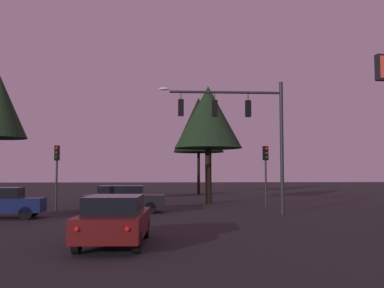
# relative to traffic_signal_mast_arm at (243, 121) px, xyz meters

# --- Properties ---
(ground_plane) EXTENTS (168.00, 168.00, 0.00)m
(ground_plane) POSITION_rel_traffic_signal_mast_arm_xyz_m (-4.30, 6.09, -5.03)
(ground_plane) COLOR black
(ground_plane) RESTS_ON ground
(traffic_signal_mast_arm) EXTENTS (6.79, 0.37, 7.22)m
(traffic_signal_mast_arm) POSITION_rel_traffic_signal_mast_arm_xyz_m (0.00, 0.00, 0.00)
(traffic_signal_mast_arm) COLOR #232326
(traffic_signal_mast_arm) RESTS_ON ground
(traffic_light_corner_left) EXTENTS (0.36, 0.38, 3.96)m
(traffic_light_corner_left) POSITION_rel_traffic_signal_mast_arm_xyz_m (2.29, 4.44, -2.21)
(traffic_light_corner_left) COLOR #232326
(traffic_light_corner_left) RESTS_ON ground
(traffic_light_corner_right) EXTENTS (0.32, 0.36, 3.89)m
(traffic_light_corner_right) POSITION_rel_traffic_signal_mast_arm_xyz_m (-10.70, 3.52, -2.26)
(traffic_light_corner_right) COLOR #232326
(traffic_light_corner_right) RESTS_ON ground
(car_nearside_lane) EXTENTS (2.07, 4.65, 1.52)m
(car_nearside_lane) POSITION_rel_traffic_signal_mast_arm_xyz_m (-5.86, -9.72, -4.24)
(car_nearside_lane) COLOR #4C0F0F
(car_nearside_lane) RESTS_ON ground
(car_crossing_left) EXTENTS (4.18, 1.96, 1.52)m
(car_crossing_left) POSITION_rel_traffic_signal_mast_arm_xyz_m (-12.29, -1.21, -4.24)
(car_crossing_left) COLOR #0F1947
(car_crossing_left) RESTS_ON ground
(car_crossing_right) EXTENTS (4.68, 1.94, 1.52)m
(car_crossing_right) POSITION_rel_traffic_signal_mast_arm_xyz_m (-6.57, 1.74, -4.24)
(car_crossing_right) COLOR black
(car_crossing_right) RESTS_ON ground
(tree_behind_sign) EXTENTS (4.98, 4.98, 8.70)m
(tree_behind_sign) POSITION_rel_traffic_signal_mast_arm_xyz_m (-0.97, 8.76, 1.32)
(tree_behind_sign) COLOR black
(tree_behind_sign) RESTS_ON ground
(tree_right_cluster) EXTENTS (5.36, 5.36, 10.34)m
(tree_right_cluster) POSITION_rel_traffic_signal_mast_arm_xyz_m (-0.43, 23.25, 2.36)
(tree_right_cluster) COLOR black
(tree_right_cluster) RESTS_ON ground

